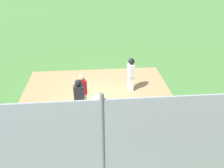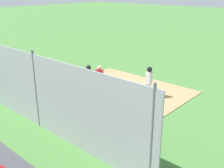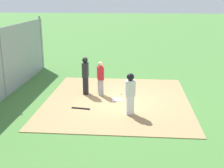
# 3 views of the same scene
# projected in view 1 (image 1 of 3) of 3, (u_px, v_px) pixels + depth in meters

# --- Properties ---
(ground_plane) EXTENTS (140.00, 140.00, 0.00)m
(ground_plane) POSITION_uv_depth(u_px,v_px,m) (97.00, 99.00, 11.17)
(ground_plane) COLOR #477A38
(dirt_infield) EXTENTS (7.20, 6.40, 0.03)m
(dirt_infield) POSITION_uv_depth(u_px,v_px,m) (97.00, 98.00, 11.16)
(dirt_infield) COLOR #A88456
(dirt_infield) RESTS_ON ground_plane
(home_plate) EXTENTS (0.46, 0.46, 0.02)m
(home_plate) POSITION_uv_depth(u_px,v_px,m) (97.00, 98.00, 11.15)
(home_plate) COLOR white
(home_plate) RESTS_ON dirt_infield
(catcher) EXTENTS (0.44, 0.37, 1.61)m
(catcher) POSITION_uv_depth(u_px,v_px,m) (82.00, 92.00, 9.98)
(catcher) COLOR #9E9EA3
(catcher) RESTS_ON dirt_infield
(umpire) EXTENTS (0.39, 0.27, 1.79)m
(umpire) POSITION_uv_depth(u_px,v_px,m) (79.00, 99.00, 9.28)
(umpire) COLOR black
(umpire) RESTS_ON dirt_infield
(runner) EXTENTS (0.32, 0.42, 1.68)m
(runner) POSITION_uv_depth(u_px,v_px,m) (131.00, 72.00, 11.37)
(runner) COLOR silver
(runner) RESTS_ON dirt_infield
(baseball_bat) EXTENTS (0.18, 0.80, 0.06)m
(baseball_bat) POSITION_uv_depth(u_px,v_px,m) (129.00, 114.00, 9.97)
(baseball_bat) COLOR black
(baseball_bat) RESTS_ON dirt_infield
(baseball) EXTENTS (0.07, 0.07, 0.07)m
(baseball) POSITION_uv_depth(u_px,v_px,m) (80.00, 97.00, 11.19)
(baseball) COLOR white
(baseball) RESTS_ON dirt_infield
(backstop_fence) EXTENTS (12.00, 0.10, 3.35)m
(backstop_fence) POSITION_uv_depth(u_px,v_px,m) (103.00, 155.00, 5.81)
(backstop_fence) COLOR #93999E
(backstop_fence) RESTS_ON ground_plane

